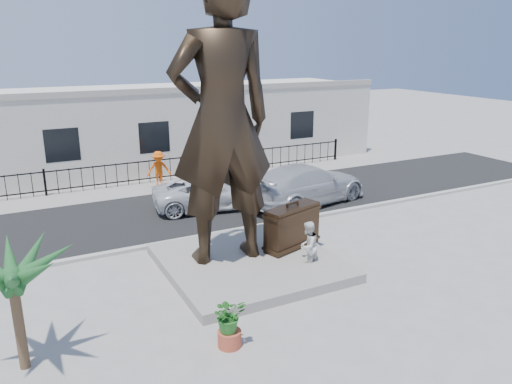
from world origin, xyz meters
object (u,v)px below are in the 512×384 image
suitcase (292,227)px  tourist (308,246)px  car_white (210,193)px  statue (222,121)px

suitcase → tourist: 1.20m
suitcase → car_white: (-0.53, 5.93, -0.34)m
statue → tourist: (2.19, -1.49, -3.87)m
statue → car_white: 7.11m
tourist → statue: bearing=-65.6°
statue → car_white: bearing=-103.3°
suitcase → tourist: suitcase is taller
car_white → tourist: bearing=-167.1°
suitcase → car_white: bearing=77.8°
statue → tourist: statue is taller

